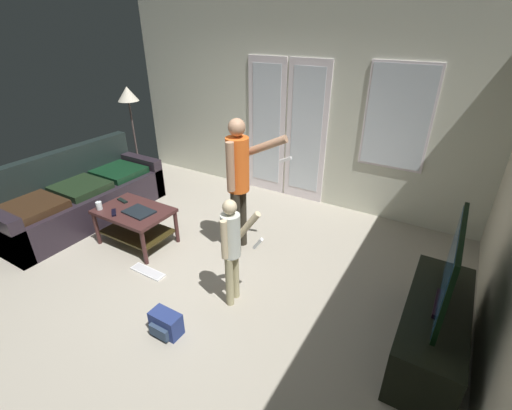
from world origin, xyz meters
TOP-DOWN VIEW (x-y plane):
  - ground_plane at (0.00, 0.00)m, footprint 5.69×5.08m
  - wall_back_with_doors at (0.04, 2.51)m, footprint 5.69×0.09m
  - leather_couch at (-2.15, 0.27)m, footprint 0.89×2.29m
  - coffee_table at (-0.98, 0.22)m, footprint 0.90×0.61m
  - tv_stand at (2.43, 0.31)m, footprint 0.48×1.37m
  - flat_screen_tv at (2.43, 0.31)m, footprint 0.08×0.99m
  - person_adult at (0.20, 0.80)m, footprint 0.67×0.50m
  - person_child at (0.65, -0.03)m, footprint 0.35×0.33m
  - floor_lamp at (-2.45, 1.64)m, footprint 0.33×0.33m
  - backpack at (0.37, -0.70)m, footprint 0.29×0.19m
  - loose_keyboard at (-0.43, -0.16)m, footprint 0.44×0.13m
  - laptop_closed at (-0.87, 0.21)m, footprint 0.37×0.28m
  - cup_near_edge at (-1.35, 0.02)m, footprint 0.07×0.07m
  - tv_remote_black at (-1.11, 0.04)m, footprint 0.16×0.14m
  - dvd_remote_slim at (-1.28, 0.31)m, footprint 0.18×0.08m

SIDE VIEW (x-z plane):
  - ground_plane at x=0.00m, z-range -0.02..0.00m
  - loose_keyboard at x=-0.43m, z-range 0.00..0.02m
  - backpack at x=0.37m, z-range 0.00..0.22m
  - tv_stand at x=2.43m, z-range 0.00..0.50m
  - leather_couch at x=-2.15m, z-range -0.15..0.79m
  - coffee_table at x=-0.98m, z-range 0.11..0.58m
  - laptop_closed at x=-0.87m, z-range 0.47..0.50m
  - tv_remote_black at x=-1.11m, z-range 0.47..0.50m
  - dvd_remote_slim at x=-1.28m, z-range 0.47..0.50m
  - cup_near_edge at x=-1.35m, z-range 0.47..0.57m
  - person_child at x=0.65m, z-range 0.11..1.25m
  - flat_screen_tv at x=2.43m, z-range 0.51..1.22m
  - person_adult at x=0.20m, z-range 0.17..1.79m
  - floor_lamp at x=-2.45m, z-range 0.58..2.18m
  - wall_back_with_doors at x=0.04m, z-range -0.04..2.80m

